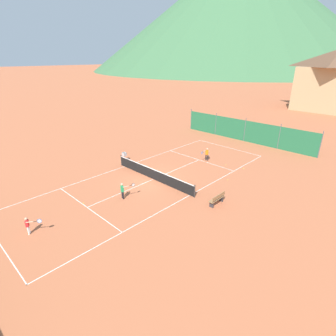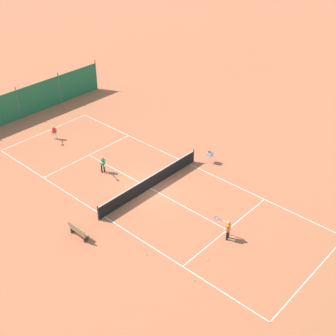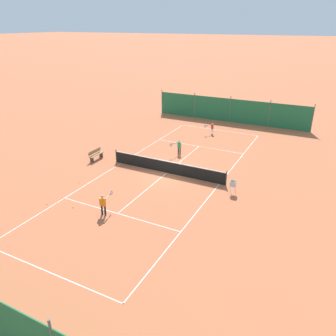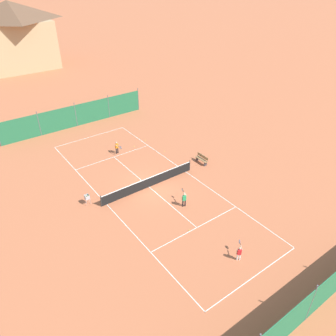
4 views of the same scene
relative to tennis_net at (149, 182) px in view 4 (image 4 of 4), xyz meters
name	(u,v)px [view 4 (image 4 of 4)]	position (x,y,z in m)	size (l,w,h in m)	color
ground_plane	(149,187)	(0.00, 0.00, -0.50)	(600.00, 600.00, 0.00)	#B7603D
court_line_markings	(149,187)	(0.00, 0.00, -0.50)	(8.25, 23.85, 0.01)	white
tennis_net	(149,182)	(0.00, 0.00, 0.00)	(9.18, 0.08, 1.06)	#2D2D2D
windscreen_fence_far	(76,116)	(0.00, 15.50, 0.81)	(17.28, 0.08, 2.90)	#236B42
windscreen_fence_near	(310,305)	(0.00, -15.50, 0.81)	(17.28, 0.08, 2.90)	#236B42
player_far_baseline	(239,252)	(0.23, -10.31, 0.17)	(0.80, 0.79, 1.14)	white
player_near_baseline	(184,198)	(0.82, -3.82, 0.24)	(0.66, 0.99, 1.27)	black
player_far_service	(117,147)	(0.64, 6.82, 0.26)	(0.44, 1.11, 1.31)	black
tennis_ball_near_corner	(165,151)	(4.76, 4.31, -0.47)	(0.07, 0.07, 0.07)	#CCE033
tennis_ball_service_box	(189,230)	(-0.65, -6.30, -0.47)	(0.07, 0.07, 0.07)	#CCE033
tennis_ball_far_corner	(134,146)	(2.80, 7.09, -0.47)	(0.07, 0.07, 0.07)	#CCE033
tennis_ball_by_net_left	(145,140)	(4.48, 7.52, -0.47)	(0.07, 0.07, 0.07)	#CCE033
ball_hopper	(87,198)	(-5.29, 0.94, 0.16)	(0.36, 0.36, 0.89)	#B7B7BC
courtside_bench	(202,159)	(6.34, 0.32, -0.05)	(0.36, 1.50, 0.84)	olive
alpine_chalet	(14,34)	(1.81, 45.12, 5.32)	(13.00, 10.00, 11.20)	tan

